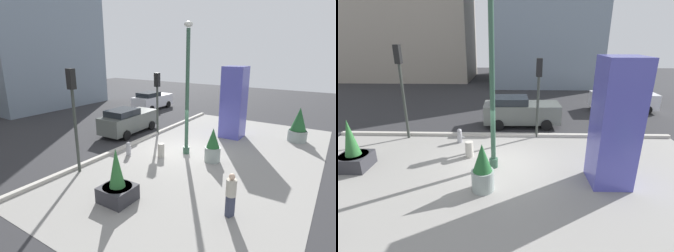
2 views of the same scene
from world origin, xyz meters
TOP-DOWN VIEW (x-y plane):
  - ground_plane at (0.00, 4.00)m, footprint 60.00×60.00m
  - plaza_pavement at (0.00, -2.00)m, footprint 18.00×10.00m
  - curb_strip at (0.00, 3.12)m, footprint 18.00×0.24m
  - lamp_post at (-0.27, -0.37)m, footprint 0.44×0.44m
  - art_pillar_blue at (4.11, -1.40)m, footprint 1.39×1.39m
  - potted_plant_near_left at (-0.52, -2.06)m, footprint 0.81×0.81m
  - potted_plant_by_pillar at (5.43, -5.22)m, footprint 1.14×1.14m
  - potted_plant_mid_plaza at (-6.02, -0.62)m, footprint 1.20×1.20m
  - fire_hydrant at (-2.20, 2.18)m, footprint 0.36×0.26m
  - concrete_bollard at (-1.43, 0.53)m, footprint 0.36×0.36m
  - traffic_light_far_side at (1.82, 3.06)m, footprint 0.28×0.42m
  - traffic_light_corner at (-5.09, 2.73)m, footprint 0.28×0.42m
  - car_passing_lane at (8.40, 8.34)m, footprint 4.49×2.04m
  - car_far_lane at (0.97, 4.93)m, footprint 4.54×2.10m
  - pedestrian_on_sidewalk at (-4.63, -4.56)m, footprint 0.47×0.47m

SIDE VIEW (x-z plane):
  - ground_plane at x=0.00m, z-range 0.00..0.00m
  - plaza_pavement at x=0.00m, z-range -0.01..0.01m
  - curb_strip at x=0.00m, z-range 0.00..0.16m
  - fire_hydrant at x=-2.20m, z-range -0.01..0.74m
  - concrete_bollard at x=-1.43m, z-range 0.00..0.75m
  - potted_plant_mid_plaza at x=-6.02m, z-range -0.35..1.79m
  - potted_plant_near_left at x=-0.52m, z-range -0.08..1.71m
  - car_passing_lane at x=8.40m, z-range 0.01..1.74m
  - pedestrian_on_sidewalk at x=-4.63m, z-range 0.09..1.70m
  - car_far_lane at x=0.97m, z-range 0.01..1.79m
  - potted_plant_by_pillar at x=5.43m, z-range -0.10..2.09m
  - art_pillar_blue at x=4.11m, z-range 0.00..4.63m
  - traffic_light_far_side at x=1.82m, z-range 0.76..4.94m
  - traffic_light_corner at x=-5.09m, z-range 0.83..5.65m
  - lamp_post at x=-0.27m, z-range -0.08..6.88m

